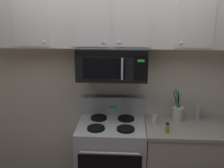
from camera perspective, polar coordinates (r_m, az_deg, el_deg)
name	(u,v)px	position (r m, az deg, el deg)	size (l,w,h in m)	color
back_wall	(114,77)	(3.32, 0.32, 1.46)	(5.20, 0.10, 2.70)	silver
stove_range	(112,158)	(3.33, -0.07, -15.03)	(0.76, 0.69, 1.12)	#B7BABF
over_range_microwave	(112,63)	(3.03, 0.05, 4.36)	(0.76, 0.43, 0.35)	black
upper_cabinets	(112,21)	(3.00, 0.10, 12.92)	(2.50, 0.36, 0.55)	silver
counter_segment	(184,161)	(3.41, 14.70, -15.19)	(0.93, 0.65, 0.90)	#BCB7AD
utensil_crock_cream	(178,112)	(3.26, 13.45, -5.73)	(0.13, 0.13, 0.40)	beige
salt_shaker	(155,119)	(3.14, 8.84, -7.26)	(0.05, 0.05, 0.12)	white
pepper_mill	(198,112)	(3.33, 17.46, -5.58)	(0.06, 0.06, 0.21)	#B7B2A8
spice_jar	(167,128)	(2.97, 11.38, -8.90)	(0.04, 0.04, 0.11)	olive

